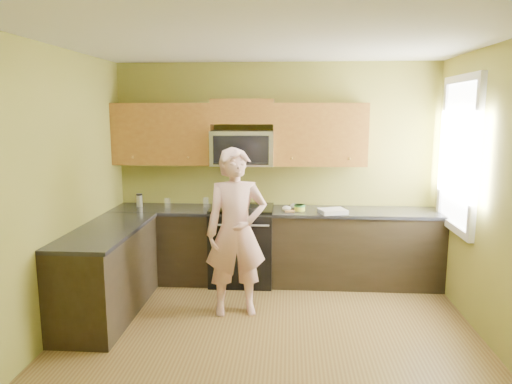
# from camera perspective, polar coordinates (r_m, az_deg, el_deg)

# --- Properties ---
(floor) EXTENTS (4.00, 4.00, 0.00)m
(floor) POSITION_cam_1_polar(r_m,az_deg,el_deg) (4.52, 1.45, -18.09)
(floor) COLOR brown
(floor) RESTS_ON ground
(ceiling) EXTENTS (4.00, 4.00, 0.00)m
(ceiling) POSITION_cam_1_polar(r_m,az_deg,el_deg) (4.04, 1.62, 18.13)
(ceiling) COLOR white
(ceiling) RESTS_ON ground
(wall_back) EXTENTS (4.00, 0.00, 4.00)m
(wall_back) POSITION_cam_1_polar(r_m,az_deg,el_deg) (6.05, 2.36, 2.49)
(wall_back) COLOR olive
(wall_back) RESTS_ON ground
(wall_front) EXTENTS (4.00, 0.00, 4.00)m
(wall_front) POSITION_cam_1_polar(r_m,az_deg,el_deg) (2.14, -0.86, -10.99)
(wall_front) COLOR olive
(wall_front) RESTS_ON ground
(wall_left) EXTENTS (0.00, 4.00, 4.00)m
(wall_left) POSITION_cam_1_polar(r_m,az_deg,el_deg) (4.61, -24.15, -0.61)
(wall_left) COLOR olive
(wall_left) RESTS_ON ground
(wall_right) EXTENTS (0.00, 4.00, 4.00)m
(wall_right) POSITION_cam_1_polar(r_m,az_deg,el_deg) (4.46, 28.15, -1.24)
(wall_right) COLOR olive
(wall_right) RESTS_ON ground
(cabinet_back_run) EXTENTS (4.00, 0.60, 0.88)m
(cabinet_back_run) POSITION_cam_1_polar(r_m,az_deg,el_deg) (5.94, 2.21, -6.62)
(cabinet_back_run) COLOR black
(cabinet_back_run) RESTS_ON floor
(cabinet_left_run) EXTENTS (0.60, 1.60, 0.88)m
(cabinet_left_run) POSITION_cam_1_polar(r_m,az_deg,el_deg) (5.24, -17.41, -9.33)
(cabinet_left_run) COLOR black
(cabinet_left_run) RESTS_ON floor
(countertop_back) EXTENTS (4.00, 0.62, 0.04)m
(countertop_back) POSITION_cam_1_polar(r_m,az_deg,el_deg) (5.82, 2.24, -2.29)
(countertop_back) COLOR black
(countertop_back) RESTS_ON cabinet_back_run
(countertop_left) EXTENTS (0.62, 1.60, 0.04)m
(countertop_left) POSITION_cam_1_polar(r_m,az_deg,el_deg) (5.10, -17.56, -4.45)
(countertop_left) COLOR black
(countertop_left) RESTS_ON cabinet_left_run
(stove) EXTENTS (0.76, 0.65, 0.95)m
(stove) POSITION_cam_1_polar(r_m,az_deg,el_deg) (5.93, -1.68, -6.29)
(stove) COLOR black
(stove) RESTS_ON floor
(microwave) EXTENTS (0.76, 0.40, 0.42)m
(microwave) POSITION_cam_1_polar(r_m,az_deg,el_deg) (5.86, -1.61, 3.25)
(microwave) COLOR silver
(microwave) RESTS_ON wall_back
(upper_cab_left) EXTENTS (1.22, 0.33, 0.75)m
(upper_cab_left) POSITION_cam_1_polar(r_m,az_deg,el_deg) (6.07, -10.93, 3.31)
(upper_cab_left) COLOR brown
(upper_cab_left) RESTS_ON wall_back
(upper_cab_right) EXTENTS (1.12, 0.33, 0.75)m
(upper_cab_right) POSITION_cam_1_polar(r_m,az_deg,el_deg) (5.88, 7.59, 3.19)
(upper_cab_right) COLOR brown
(upper_cab_right) RESTS_ON wall_back
(upper_cab_over_mw) EXTENTS (0.76, 0.33, 0.30)m
(upper_cab_over_mw) POSITION_cam_1_polar(r_m,az_deg,el_deg) (5.86, -1.61, 9.62)
(upper_cab_over_mw) COLOR brown
(upper_cab_over_mw) RESTS_ON wall_back
(window) EXTENTS (0.06, 1.06, 1.66)m
(window) POSITION_cam_1_polar(r_m,az_deg,el_deg) (5.52, 23.18, 4.17)
(window) COLOR white
(window) RESTS_ON wall_right
(woman) EXTENTS (0.71, 0.54, 1.74)m
(woman) POSITION_cam_1_polar(r_m,az_deg,el_deg) (4.93, -2.38, -4.84)
(woman) COLOR #E87F74
(woman) RESTS_ON floor
(frying_pan) EXTENTS (0.37, 0.55, 0.07)m
(frying_pan) POSITION_cam_1_polar(r_m,az_deg,el_deg) (5.56, -0.96, -2.32)
(frying_pan) COLOR black
(frying_pan) RESTS_ON stove
(butter_tub) EXTENTS (0.14, 0.14, 0.10)m
(butter_tub) POSITION_cam_1_polar(r_m,az_deg,el_deg) (5.75, 5.24, -2.25)
(butter_tub) COLOR #E8F540
(butter_tub) RESTS_ON countertop_back
(toast_slice) EXTENTS (0.12, 0.12, 0.01)m
(toast_slice) POSITION_cam_1_polar(r_m,az_deg,el_deg) (5.68, 4.06, -2.31)
(toast_slice) COLOR #B27F47
(toast_slice) RESTS_ON countertop_back
(napkin_a) EXTENTS (0.14, 0.14, 0.06)m
(napkin_a) POSITION_cam_1_polar(r_m,az_deg,el_deg) (5.74, 3.70, -1.96)
(napkin_a) COLOR silver
(napkin_a) RESTS_ON countertop_back
(napkin_b) EXTENTS (0.16, 0.17, 0.07)m
(napkin_b) POSITION_cam_1_polar(r_m,az_deg,el_deg) (5.85, 4.67, -1.71)
(napkin_b) COLOR silver
(napkin_b) RESTS_ON countertop_back
(dish_towel) EXTENTS (0.36, 0.32, 0.05)m
(dish_towel) POSITION_cam_1_polar(r_m,az_deg,el_deg) (5.66, 9.17, -2.28)
(dish_towel) COLOR white
(dish_towel) RESTS_ON countertop_back
(travel_mug) EXTENTS (0.08, 0.08, 0.16)m
(travel_mug) POSITION_cam_1_polar(r_m,az_deg,el_deg) (6.16, -13.76, -1.70)
(travel_mug) COLOR silver
(travel_mug) RESTS_ON countertop_back
(glass_b) EXTENTS (0.07, 0.07, 0.12)m
(glass_b) POSITION_cam_1_polar(r_m,az_deg,el_deg) (5.99, -10.57, -1.31)
(glass_b) COLOR silver
(glass_b) RESTS_ON countertop_back
(glass_c) EXTENTS (0.08, 0.08, 0.12)m
(glass_c) POSITION_cam_1_polar(r_m,az_deg,el_deg) (5.97, -6.03, -1.24)
(glass_c) COLOR silver
(glass_c) RESTS_ON countertop_back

